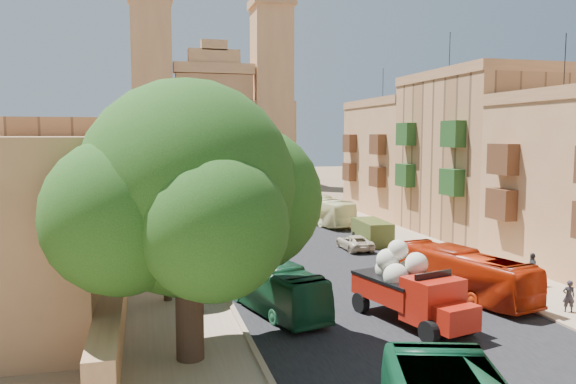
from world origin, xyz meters
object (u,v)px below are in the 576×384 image
red_truck (411,288)px  car_blue_b (208,197)px  olive_pickup (372,232)px  car_white_a (241,225)px  bus_green_north (268,284)px  church (210,129)px  street_tree_d (154,183)px  bus_cream_east (321,210)px  street_tree_c (156,195)px  car_white_b (267,216)px  street_tree_b (160,203)px  bus_red_east (462,273)px  car_dkblue (226,207)px  pedestrian_c (532,269)px  ficus_tree (190,196)px  street_tree_a (167,235)px  car_cream (354,242)px  car_blue_a (258,250)px  pedestrian_a (569,296)px

red_truck → car_blue_b: (-3.58, 49.93, -1.03)m
olive_pickup → car_white_a: olive_pickup is taller
red_truck → bus_green_north: bearing=147.4°
church → red_truck: bearing=-89.6°
street_tree_d → bus_cream_east: size_ratio=0.48×
car_blue_b → bus_green_north: bearing=-72.3°
church → street_tree_c: bearing=-103.2°
red_truck → car_white_b: red_truck is taller
street_tree_b → street_tree_c: bearing=90.0°
street_tree_b → car_blue_b: size_ratio=1.57×
car_white_b → bus_red_east: bearing=117.5°
red_truck → car_blue_b: bearing=94.1°
car_dkblue → pedestrian_c: bearing=-47.7°
ficus_tree → red_truck: ficus_tree is taller
bus_cream_east → car_white_b: 5.42m
street_tree_a → pedestrian_c: size_ratio=2.72×
olive_pickup → bus_green_north: bus_green_north is taller
street_tree_a → bus_green_north: bearing=-29.1°
bus_cream_east → car_cream: (-1.36, -12.31, -0.78)m
car_blue_a → car_blue_b: size_ratio=1.01×
red_truck → car_cream: (3.49, 16.00, -1.05)m
red_truck → church: bearing=90.4°
car_blue_a → pedestrian_c: bearing=-40.9°
street_tree_a → car_dkblue: bearing=76.7°
street_tree_a → car_white_a: size_ratio=1.22×
street_tree_b → car_white_b: street_tree_b is taller
ficus_tree → car_blue_a: ficus_tree is taller
street_tree_a → red_truck: bearing=-31.0°
olive_pickup → pedestrian_c: (3.94, -13.65, 0.03)m
car_dkblue → car_blue_b: (-0.72, 11.23, -0.02)m
ficus_tree → street_tree_c: size_ratio=2.37×
street_tree_d → pedestrian_a: size_ratio=2.96×
car_dkblue → pedestrian_c: 36.73m
car_white_a → street_tree_b: bearing=-158.9°
street_tree_b → car_cream: (13.99, -2.32, -3.13)m
pedestrian_a → bus_red_east: bearing=-24.0°
red_truck → street_tree_d: bearing=103.9°
car_blue_a → pedestrian_a: pedestrian_a is taller
red_truck → pedestrian_c: 10.48m
street_tree_b → car_dkblue: 21.98m
car_white_a → pedestrian_a: pedestrian_a is taller
street_tree_a → street_tree_c: (-0.00, 24.00, -0.43)m
street_tree_a → bus_red_east: size_ratio=0.57×
street_tree_d → car_blue_a: 28.30m
olive_pickup → car_blue_a: size_ratio=1.28×
car_cream → car_dkblue: bearing=-74.5°
car_blue_a → pedestrian_c: (13.66, -10.73, 0.33)m
pedestrian_c → car_dkblue: bearing=-135.7°
car_blue_a → pedestrian_a: bearing=-54.5°
pedestrian_a → church: bearing=-60.5°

